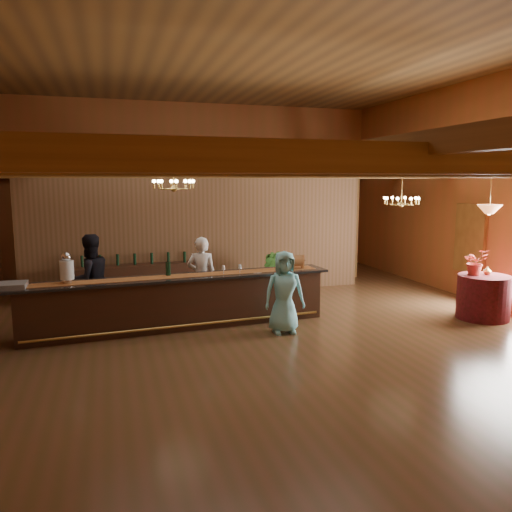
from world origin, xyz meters
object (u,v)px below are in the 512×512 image
object	(u,v)px
raffle_drum	(297,261)
guest	(284,292)
staff_second	(90,280)
round_table	(483,297)
tasting_bar	(179,302)
chandelier_left	(174,184)
chandelier_right	(401,200)
pendant_lamp	(489,209)
floor_plant	(270,273)
backbar_shelf	(144,282)
bartender	(202,277)
beverage_dispenser	(67,269)

from	to	relation	value
raffle_drum	guest	distance (m)	1.33
staff_second	round_table	bearing A→B (deg)	140.36
tasting_bar	chandelier_left	world-z (taller)	chandelier_left
round_table	raffle_drum	bearing A→B (deg)	160.88
round_table	chandelier_left	distance (m)	7.09
chandelier_right	pendant_lamp	distance (m)	1.86
floor_plant	round_table	bearing A→B (deg)	-41.29
backbar_shelf	guest	size ratio (longest dim) A/B	2.01
chandelier_left	bartender	size ratio (longest dim) A/B	0.45
floor_plant	chandelier_right	bearing A→B (deg)	-39.94
beverage_dispenser	bartender	distance (m)	2.91
bartender	staff_second	bearing A→B (deg)	17.07
tasting_bar	beverage_dispenser	xyz separation A→B (m)	(-2.12, -0.10, 0.82)
bartender	floor_plant	xyz separation A→B (m)	(2.04, 1.39, -0.29)
raffle_drum	tasting_bar	bearing A→B (deg)	-176.97
tasting_bar	staff_second	size ratio (longest dim) A/B	3.40
tasting_bar	raffle_drum	xyz separation A→B (m)	(2.62, 0.14, 0.70)
backbar_shelf	round_table	world-z (taller)	round_table
pendant_lamp	bartender	size ratio (longest dim) A/B	0.50
beverage_dispenser	backbar_shelf	xyz separation A→B (m)	(1.59, 2.73, -0.90)
round_table	staff_second	size ratio (longest dim) A/B	0.58
backbar_shelf	chandelier_right	world-z (taller)	chandelier_right
raffle_drum	floor_plant	distance (m)	2.12
bartender	backbar_shelf	bearing A→B (deg)	-40.89
raffle_drum	guest	world-z (taller)	guest
raffle_drum	floor_plant	xyz separation A→B (m)	(0.03, 2.02, -0.64)
floor_plant	raffle_drum	bearing A→B (deg)	-90.97
round_table	chandelier_left	bearing A→B (deg)	170.05
tasting_bar	backbar_shelf	xyz separation A→B (m)	(-0.53, 2.63, -0.08)
chandelier_right	beverage_dispenser	bearing A→B (deg)	-178.62
raffle_drum	bartender	size ratio (longest dim) A/B	0.19
floor_plant	tasting_bar	bearing A→B (deg)	-140.85
chandelier_left	bartender	distance (m)	2.30
round_table	chandelier_right	bearing A→B (deg)	136.34
raffle_drum	bartender	xyz separation A→B (m)	(-2.01, 0.63, -0.36)
bartender	tasting_bar	bearing A→B (deg)	69.13
raffle_drum	bartender	distance (m)	2.14
staff_second	guest	bearing A→B (deg)	129.09
backbar_shelf	round_table	size ratio (longest dim) A/B	2.98
beverage_dispenser	pendant_lamp	bearing A→B (deg)	-7.30
floor_plant	pendant_lamp	bearing A→B (deg)	-41.29
guest	tasting_bar	bearing A→B (deg)	160.41
round_table	chandelier_left	size ratio (longest dim) A/B	1.39
chandelier_right	chandelier_left	bearing A→B (deg)	-178.59
chandelier_right	floor_plant	bearing A→B (deg)	140.06
raffle_drum	staff_second	bearing A→B (deg)	171.47
chandelier_right	guest	world-z (taller)	chandelier_right
backbar_shelf	chandelier_left	bearing A→B (deg)	-87.96
chandelier_left	raffle_drum	bearing A→B (deg)	4.08
tasting_bar	chandelier_left	bearing A→B (deg)	-143.35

